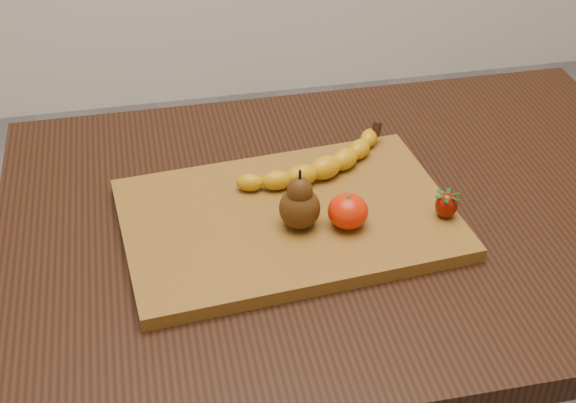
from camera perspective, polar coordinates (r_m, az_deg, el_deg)
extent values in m
cube|color=black|center=(1.16, 4.68, -1.39)|extent=(1.00, 0.70, 0.04)
cylinder|color=black|center=(1.61, -14.82, -7.68)|extent=(0.05, 0.05, 0.72)
cylinder|color=black|center=(1.76, 15.67, -3.46)|extent=(0.05, 0.05, 0.72)
cube|color=brown|center=(1.11, 0.00, -1.25)|extent=(0.47, 0.34, 0.02)
ellipsoid|color=red|center=(1.07, 4.28, -0.69)|extent=(0.06, 0.06, 0.05)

